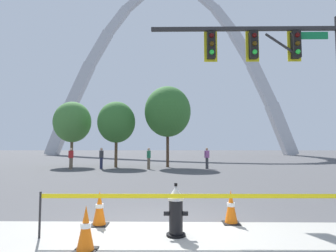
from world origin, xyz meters
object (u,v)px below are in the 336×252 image
at_px(pedestrian_standing_center, 149,158).
at_px(pedestrian_walking_right, 207,158).
at_px(traffic_cone_by_hydrant, 99,209).
at_px(traffic_cone_mid_sidewalk, 86,229).
at_px(pedestrian_walking_left, 71,158).
at_px(traffic_signal_gantry, 286,68).
at_px(traffic_cone_curb_edge, 231,207).
at_px(pedestrian_near_trees, 101,158).
at_px(fire_hydrant, 176,211).
at_px(monument_arch, 171,76).

bearing_deg(pedestrian_standing_center, pedestrian_walking_right, 5.09).
bearing_deg(traffic_cone_by_hydrant, traffic_cone_mid_sidewalk, -83.76).
bearing_deg(pedestrian_walking_left, traffic_signal_gantry, -45.88).
distance_m(traffic_cone_curb_edge, pedestrian_standing_center, 14.96).
height_order(traffic_signal_gantry, pedestrian_standing_center, traffic_signal_gantry).
bearing_deg(pedestrian_near_trees, traffic_cone_mid_sidewalk, -76.50).
bearing_deg(pedestrian_near_trees, fire_hydrant, -70.99).
xyz_separation_m(fire_hydrant, traffic_cone_by_hydrant, (-1.63, 0.67, -0.11)).
bearing_deg(fire_hydrant, pedestrian_walking_left, 116.42).
bearing_deg(pedestrian_walking_right, fire_hydrant, -99.24).
bearing_deg(pedestrian_walking_right, traffic_cone_curb_edge, -95.18).
xyz_separation_m(traffic_signal_gantry, pedestrian_standing_center, (-5.50, 11.83, -3.45)).
bearing_deg(pedestrian_walking_left, traffic_cone_curb_edge, -58.60).
distance_m(fire_hydrant, traffic_cone_curb_edge, 1.49).
xyz_separation_m(fire_hydrant, pedestrian_walking_right, (2.58, 15.88, 0.35)).
relative_size(monument_arch, pedestrian_walking_left, 31.25).
bearing_deg(traffic_cone_by_hydrant, fire_hydrant, -22.39).
relative_size(fire_hydrant, pedestrian_near_trees, 0.62).
bearing_deg(pedestrian_walking_right, pedestrian_walking_left, -176.73).
distance_m(traffic_cone_mid_sidewalk, monument_arch, 53.05).
relative_size(traffic_cone_mid_sidewalk, traffic_cone_curb_edge, 1.00).
height_order(fire_hydrant, traffic_cone_by_hydrant, fire_hydrant).
distance_m(fire_hydrant, pedestrian_walking_right, 16.09).
bearing_deg(traffic_cone_mid_sidewalk, pedestrian_near_trees, 103.50).
height_order(fire_hydrant, traffic_signal_gantry, traffic_signal_gantry).
height_order(traffic_cone_curb_edge, pedestrian_walking_left, pedestrian_walking_left).
relative_size(fire_hydrant, traffic_cone_by_hydrant, 1.36).
height_order(traffic_signal_gantry, monument_arch, monument_arch).
relative_size(traffic_cone_mid_sidewalk, traffic_signal_gantry, 0.11).
height_order(traffic_cone_mid_sidewalk, pedestrian_walking_right, pedestrian_walking_right).
relative_size(pedestrian_walking_left, pedestrian_walking_right, 1.00).
bearing_deg(pedestrian_standing_center, pedestrian_near_trees, 173.98).
bearing_deg(traffic_signal_gantry, pedestrian_walking_right, 95.17).
relative_size(fire_hydrant, pedestrian_walking_left, 0.62).
distance_m(traffic_signal_gantry, pedestrian_walking_right, 12.75).
bearing_deg(traffic_cone_by_hydrant, pedestrian_standing_center, 90.72).
xyz_separation_m(traffic_cone_curb_edge, traffic_signal_gantry, (2.47, 2.81, 3.91)).
height_order(traffic_cone_curb_edge, pedestrian_walking_right, pedestrian_walking_right).
xyz_separation_m(pedestrian_walking_left, pedestrian_walking_right, (10.18, 0.58, 0.00)).
bearing_deg(traffic_signal_gantry, traffic_cone_by_hydrant, -150.68).
distance_m(traffic_signal_gantry, monument_arch, 47.86).
bearing_deg(traffic_cone_by_hydrant, pedestrian_walking_right, 74.52).
relative_size(traffic_cone_by_hydrant, traffic_cone_curb_edge, 1.00).
height_order(traffic_signal_gantry, pedestrian_walking_left, traffic_signal_gantry).
bearing_deg(pedestrian_walking_right, monument_arch, 94.89).
xyz_separation_m(traffic_cone_by_hydrant, pedestrian_near_trees, (-3.84, 15.20, 0.46)).
xyz_separation_m(traffic_cone_by_hydrant, pedestrian_standing_center, (-0.19, 14.82, 0.46)).
height_order(traffic_cone_mid_sidewalk, pedestrian_walking_left, pedestrian_walking_left).
distance_m(traffic_signal_gantry, pedestrian_near_trees, 15.65).
bearing_deg(pedestrian_walking_right, traffic_cone_mid_sidewalk, -103.65).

